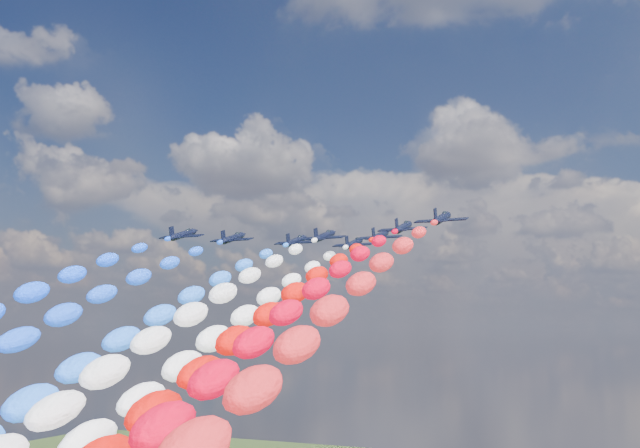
% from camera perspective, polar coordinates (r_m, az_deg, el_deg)
% --- Properties ---
extents(jet_0, '(10.67, 14.03, 6.29)m').
position_cam_1_polar(jet_0, '(164.92, -10.54, -0.82)').
color(jet_0, black).
extents(jet_1, '(10.61, 13.99, 6.29)m').
position_cam_1_polar(jet_1, '(169.65, -6.74, -1.09)').
color(jet_1, black).
extents(jet_2, '(10.34, 13.80, 6.29)m').
position_cam_1_polar(jet_2, '(173.99, -1.85, -1.31)').
color(jet_2, black).
extents(trail_2, '(6.03, 126.91, 56.77)m').
position_cam_1_polar(trail_2, '(117.71, -16.50, -10.92)').
color(trail_2, blue).
extents(jet_3, '(9.89, 13.48, 6.29)m').
position_cam_1_polar(jet_3, '(164.57, 0.34, -0.94)').
color(jet_3, black).
extents(trail_3, '(6.03, 126.91, 56.77)m').
position_cam_1_polar(trail_3, '(106.93, -14.49, -11.32)').
color(trail_3, white).
extents(jet_4, '(9.99, 13.55, 6.29)m').
position_cam_1_polar(jet_4, '(178.63, 2.64, -1.48)').
color(jet_4, black).
extents(trail_4, '(6.03, 126.91, 56.77)m').
position_cam_1_polar(trail_4, '(119.14, -9.35, -11.10)').
color(trail_4, white).
extents(jet_5, '(10.18, 13.68, 6.29)m').
position_cam_1_polar(jet_5, '(164.32, 4.66, -0.90)').
color(jet_5, black).
extents(trail_5, '(6.03, 126.91, 56.77)m').
position_cam_1_polar(trail_5, '(103.80, -7.84, -11.61)').
color(trail_5, red).
extents(jet_6, '(10.27, 13.75, 6.29)m').
position_cam_1_polar(jet_6, '(151.06, 6.44, -0.25)').
color(jet_6, black).
extents(trail_6, '(6.03, 126.91, 56.77)m').
position_cam_1_polar(trail_6, '(89.71, -6.73, -12.21)').
color(trail_6, red).
extents(jet_7, '(9.96, 13.53, 6.29)m').
position_cam_1_polar(jet_7, '(139.45, 9.39, 0.44)').
color(jet_7, black).
extents(trail_7, '(6.03, 126.91, 56.77)m').
position_cam_1_polar(trail_7, '(76.64, -3.43, -12.99)').
color(trail_7, red).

